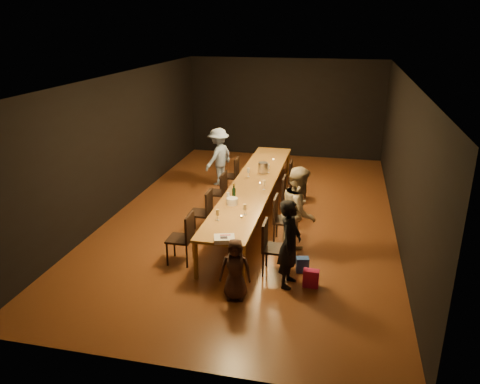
% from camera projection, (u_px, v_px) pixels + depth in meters
% --- Properties ---
extents(ground, '(10.00, 10.00, 0.00)m').
position_uv_depth(ground, '(253.00, 215.00, 10.39)').
color(ground, '#472011').
rests_on(ground, ground).
extents(room_shell, '(6.04, 10.04, 3.02)m').
position_uv_depth(room_shell, '(254.00, 122.00, 9.67)').
color(room_shell, black).
rests_on(room_shell, ground).
extents(table, '(0.90, 6.00, 0.75)m').
position_uv_depth(table, '(254.00, 185.00, 10.15)').
color(table, olive).
rests_on(table, ground).
extents(chair_right_0, '(0.42, 0.42, 0.93)m').
position_uv_depth(chair_right_0, '(276.00, 248.00, 7.86)').
color(chair_right_0, black).
rests_on(chair_right_0, ground).
extents(chair_right_1, '(0.42, 0.42, 0.93)m').
position_uv_depth(chair_right_1, '(285.00, 220.00, 8.96)').
color(chair_right_1, black).
rests_on(chair_right_1, ground).
extents(chair_right_2, '(0.42, 0.42, 0.93)m').
position_uv_depth(chair_right_2, '(292.00, 198.00, 10.05)').
color(chair_right_2, black).
rests_on(chair_right_2, ground).
extents(chair_right_3, '(0.42, 0.42, 0.93)m').
position_uv_depth(chair_right_3, '(298.00, 180.00, 11.15)').
color(chair_right_3, black).
rests_on(chair_right_3, ground).
extents(chair_left_0, '(0.42, 0.42, 0.93)m').
position_uv_depth(chair_left_0, '(180.00, 238.00, 8.21)').
color(chair_left_0, black).
rests_on(chair_left_0, ground).
extents(chair_left_1, '(0.42, 0.42, 0.93)m').
position_uv_depth(chair_left_1, '(200.00, 212.00, 9.31)').
color(chair_left_1, black).
rests_on(chair_left_1, ground).
extents(chair_left_2, '(0.42, 0.42, 0.93)m').
position_uv_depth(chair_left_2, '(216.00, 192.00, 10.40)').
color(chair_left_2, black).
rests_on(chair_left_2, ground).
extents(chair_left_3, '(0.42, 0.42, 0.93)m').
position_uv_depth(chair_left_3, '(229.00, 176.00, 11.50)').
color(chair_left_3, black).
rests_on(chair_left_3, ground).
extents(woman_birthday, '(0.41, 0.57, 1.47)m').
position_uv_depth(woman_birthday, '(290.00, 244.00, 7.40)').
color(woman_birthday, black).
rests_on(woman_birthday, ground).
extents(woman_tan, '(0.69, 0.86, 1.67)m').
position_uv_depth(woman_tan, '(299.00, 212.00, 8.37)').
color(woman_tan, '#BDAD8E').
rests_on(woman_tan, ground).
extents(man_blue, '(0.87, 1.10, 1.49)m').
position_uv_depth(man_blue, '(219.00, 157.00, 12.07)').
color(man_blue, '#91AFE1').
rests_on(man_blue, ground).
extents(child, '(0.52, 0.38, 0.99)m').
position_uv_depth(child, '(235.00, 269.00, 7.12)').
color(child, '#3D2822').
rests_on(child, ground).
extents(gift_bag_red, '(0.25, 0.14, 0.30)m').
position_uv_depth(gift_bag_red, '(311.00, 278.00, 7.54)').
color(gift_bag_red, '#CF1F5F').
rests_on(gift_bag_red, ground).
extents(gift_bag_blue, '(0.24, 0.18, 0.26)m').
position_uv_depth(gift_bag_blue, '(302.00, 265.00, 8.00)').
color(gift_bag_blue, '#274BAC').
rests_on(gift_bag_blue, ground).
extents(birthday_cake, '(0.39, 0.34, 0.08)m').
position_uv_depth(birthday_cake, '(224.00, 239.00, 7.44)').
color(birthday_cake, white).
rests_on(birthday_cake, table).
extents(plate_stack, '(0.24, 0.24, 0.13)m').
position_uv_depth(plate_stack, '(232.00, 201.00, 8.92)').
color(plate_stack, white).
rests_on(plate_stack, table).
extents(champagne_bottle, '(0.08, 0.08, 0.30)m').
position_uv_depth(champagne_bottle, '(234.00, 191.00, 9.21)').
color(champagne_bottle, black).
rests_on(champagne_bottle, table).
extents(ice_bucket, '(0.29, 0.29, 0.24)m').
position_uv_depth(ice_bucket, '(263.00, 168.00, 10.75)').
color(ice_bucket, silver).
rests_on(ice_bucket, table).
extents(wineglass_0, '(0.06, 0.06, 0.21)m').
position_uv_depth(wineglass_0, '(218.00, 215.00, 8.20)').
color(wineglass_0, beige).
rests_on(wineglass_0, table).
extents(wineglass_1, '(0.06, 0.06, 0.21)m').
position_uv_depth(wineglass_1, '(245.00, 210.00, 8.43)').
color(wineglass_1, beige).
rests_on(wineglass_1, table).
extents(wineglass_2, '(0.06, 0.06, 0.21)m').
position_uv_depth(wineglass_2, '(228.00, 198.00, 9.00)').
color(wineglass_2, silver).
rests_on(wineglass_2, table).
extents(wineglass_3, '(0.06, 0.06, 0.21)m').
position_uv_depth(wineglass_3, '(264.00, 185.00, 9.68)').
color(wineglass_3, beige).
rests_on(wineglass_3, table).
extents(wineglass_4, '(0.06, 0.06, 0.21)m').
position_uv_depth(wineglass_4, '(248.00, 172.00, 10.48)').
color(wineglass_4, silver).
rests_on(wineglass_4, table).
extents(wineglass_5, '(0.06, 0.06, 0.21)m').
position_uv_depth(wineglass_5, '(268.00, 168.00, 10.76)').
color(wineglass_5, silver).
rests_on(wineglass_5, table).
extents(tealight_near, '(0.05, 0.05, 0.03)m').
position_uv_depth(tealight_near, '(241.00, 217.00, 8.34)').
color(tealight_near, '#B2B7B2').
rests_on(tealight_near, table).
extents(tealight_mid, '(0.05, 0.05, 0.03)m').
position_uv_depth(tealight_mid, '(260.00, 184.00, 10.03)').
color(tealight_mid, '#B2B7B2').
rests_on(tealight_mid, table).
extents(tealight_far, '(0.05, 0.05, 0.03)m').
position_uv_depth(tealight_far, '(273.00, 160.00, 11.73)').
color(tealight_far, '#B2B7B2').
rests_on(tealight_far, table).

